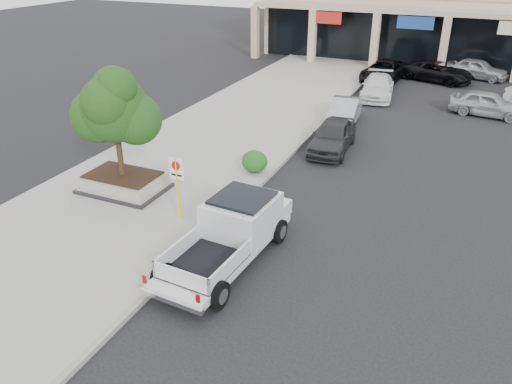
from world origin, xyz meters
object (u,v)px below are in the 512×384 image
curb_car_d (384,71)px  lot_car_d (437,72)px  curb_car_b (344,112)px  lot_car_e (477,69)px  no_parking_sign (177,180)px  curb_car_c (378,87)px  planter (124,182)px  planter_tree (120,108)px  lot_car_a (488,104)px  curb_car_a (333,136)px  pickup_truck (225,237)px

curb_car_d → lot_car_d: 3.74m
curb_car_b → lot_car_e: bearing=60.5°
no_parking_sign → curb_car_c: no_parking_sign is taller
curb_car_d → planter: bearing=-98.6°
planter_tree → curb_car_b: planter_tree is taller
planter → no_parking_sign: size_ratio=1.39×
lot_car_a → lot_car_d: bearing=34.0°
lot_car_e → curb_car_d: bearing=134.4°
curb_car_a → lot_car_e: bearing=69.2°
planter → curb_car_d: bearing=75.5°
curb_car_b → curb_car_d: 10.27m
pickup_truck → curb_car_a: size_ratio=1.37×
curb_car_a → no_parking_sign: bearing=-111.8°
pickup_truck → no_parking_sign: bearing=153.3°
curb_car_a → curb_car_c: (0.03, 9.88, -0.04)m
pickup_truck → curb_car_c: bearing=92.8°
curb_car_c → lot_car_a: (6.45, -1.23, 0.03)m
planter_tree → lot_car_e: planter_tree is taller
planter → lot_car_e: bearing=65.4°
curb_car_d → lot_car_a: bearing=-33.1°
no_parking_sign → curb_car_a: 9.27m
curb_car_c → curb_car_d: (-0.47, 4.36, 0.04)m
planter → lot_car_d: 25.13m
planter → no_parking_sign: no_parking_sign is taller
planter → pickup_truck: pickup_truck is taller
planter_tree → lot_car_d: bearing=68.9°
planter_tree → lot_car_e: 27.84m
curb_car_b → curb_car_d: bearing=83.8°
planter → curb_car_a: bearing=51.6°
planter_tree → lot_car_d: planter_tree is taller
planter → curb_car_c: curb_car_c is taller
planter_tree → curb_car_c: bearing=71.0°
planter → curb_car_d: size_ratio=0.63×
no_parking_sign → lot_car_a: (9.39, 17.41, -0.93)m
curb_car_d → curb_car_a: bearing=-82.4°
no_parking_sign → pickup_truck: no_parking_sign is taller
planter_tree → curb_car_c: planter_tree is taller
pickup_truck → curb_car_b: pickup_truck is taller
planter → curb_car_a: curb_car_a is taller
curb_car_a → lot_car_d: curb_car_a is taller
planter → lot_car_a: bearing=52.4°
pickup_truck → curb_car_d: (-0.11, 24.52, -0.19)m
lot_car_d → curb_car_a: bearing=-173.4°
pickup_truck → planter_tree: bearing=158.1°
curb_car_c → lot_car_a: size_ratio=1.13×
planter → curb_car_d: 22.67m
lot_car_e → lot_car_a: bearing=-159.4°
planter → no_parking_sign: 3.56m
planter_tree → curb_car_a: 10.00m
curb_car_d → lot_car_e: size_ratio=1.24×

